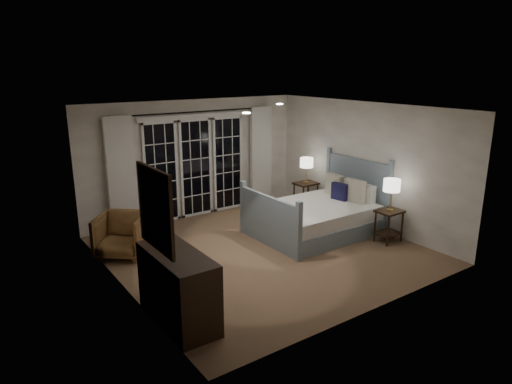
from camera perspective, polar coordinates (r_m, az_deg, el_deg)
floor at (r=8.17m, az=0.86°, el=-7.31°), size 5.00×5.00×0.00m
ceiling at (r=7.56m, az=0.93°, el=10.43°), size 5.00×5.00×0.00m
wall_left at (r=6.68m, az=-16.79°, el=-1.88°), size 0.02×5.00×2.50m
wall_right at (r=9.42m, az=13.35°, el=3.34°), size 0.02×5.00×2.50m
wall_back at (r=9.86m, az=-7.66°, el=4.15°), size 5.00×0.02×2.50m
wall_front at (r=6.01m, az=15.00°, el=-3.67°), size 5.00×0.02×2.50m
french_doors at (r=9.86m, az=-7.52°, el=3.20°), size 2.50×0.04×2.20m
curtain_rod at (r=9.62m, az=-7.60°, el=9.90°), size 3.50×0.03×0.03m
curtain_left at (r=9.15m, az=-16.49°, el=2.12°), size 0.55×0.10×2.25m
curtain_right at (r=10.62m, az=0.60°, el=4.56°), size 0.55×0.10×2.25m
downlight_a at (r=8.52m, az=2.97°, el=10.92°), size 0.12×0.12×0.01m
downlight_b at (r=6.89m, az=-1.19°, el=9.85°), size 0.12×0.12×0.01m
bed at (r=8.99m, az=7.71°, el=-2.99°), size 2.32×1.67×1.35m
nightstand_left at (r=8.78m, az=16.28°, el=-3.52°), size 0.47×0.37×0.61m
nightstand_right at (r=10.30m, az=6.24°, el=-0.01°), size 0.50×0.40×0.65m
lamp_left at (r=8.59m, az=16.62°, el=0.76°), size 0.30×0.30×0.59m
lamp_right at (r=10.15m, az=6.35°, el=3.63°), size 0.29×0.29×0.56m
armchair at (r=8.18m, az=-16.40°, el=-5.18°), size 1.13×1.13×0.74m
dresser at (r=5.96m, az=-9.72°, el=-11.69°), size 0.56×1.32×0.94m
mirror at (r=5.47m, az=-12.47°, el=-2.11°), size 0.05×0.85×1.00m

